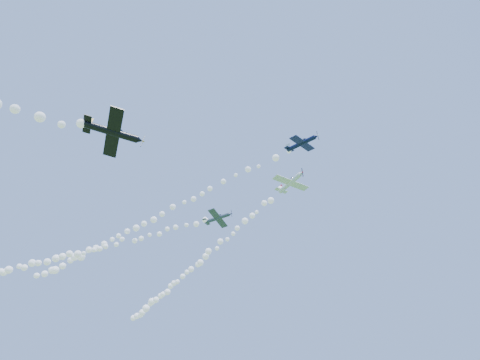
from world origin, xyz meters
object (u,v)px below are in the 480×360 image
Objects in this scene: plane_grey at (218,218)px; plane_white at (291,182)px; plane_navy at (302,143)px; plane_black at (113,132)px.

plane_white is at bearing 0.06° from plane_grey.
plane_navy is 0.94× the size of plane_grey.
plane_navy is at bearing -29.81° from plane_grey.
plane_black is at bearing -77.47° from plane_white.
plane_white reaches higher than plane_black.
plane_navy is 0.82× the size of plane_black.
plane_navy is (8.04, -10.62, -2.34)m from plane_white.
plane_navy is at bearing -30.48° from plane_white.
plane_navy is 24.41m from plane_grey.
plane_grey is 34.78m from plane_black.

